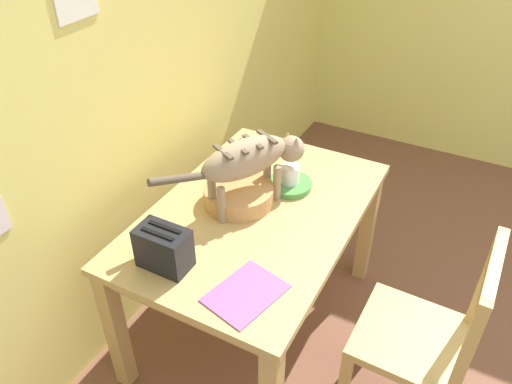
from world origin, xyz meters
TOP-DOWN VIEW (x-y plane):
  - wall_rear at (-0.00, 2.18)m, footprint 5.13×0.11m
  - dining_table at (0.04, 1.54)m, footprint 1.27×0.85m
  - cat at (0.07, 1.59)m, footprint 0.67×0.39m
  - saucer_bowl at (0.27, 1.49)m, footprint 0.21×0.21m
  - coffee_mug at (0.27, 1.49)m, footprint 0.13×0.09m
  - magazine at (-0.42, 1.35)m, footprint 0.32×0.27m
  - book_stack at (0.36, 1.79)m, footprint 0.20×0.14m
  - wicker_basket at (0.05, 1.64)m, footprint 0.31×0.31m
  - toaster at (-0.43, 1.69)m, footprint 0.12×0.20m
  - wooden_chair_near at (-0.08, 0.74)m, footprint 0.43×0.43m

SIDE VIEW (x-z plane):
  - wooden_chair_near at x=-0.08m, z-range -0.01..0.94m
  - dining_table at x=0.04m, z-range 0.28..1.02m
  - magazine at x=-0.42m, z-range 0.74..0.74m
  - saucer_bowl at x=0.27m, z-range 0.74..0.77m
  - book_stack at x=0.36m, z-range 0.74..0.81m
  - wicker_basket at x=0.05m, z-range 0.74..0.82m
  - coffee_mug at x=0.27m, z-range 0.77..0.85m
  - toaster at x=-0.43m, z-range 0.74..0.91m
  - cat at x=0.07m, z-range 0.80..1.14m
  - wall_rear at x=0.00m, z-range 0.00..2.50m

